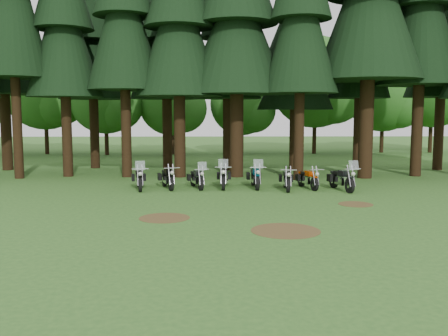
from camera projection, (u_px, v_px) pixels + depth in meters
The scene contains 29 objects.
ground at pixel (246, 207), 19.62m from camera, with size 120.00×120.00×0.00m, color #2F5D22.
pine_front_2 at pixel (63, 6), 28.12m from camera, with size 4.32×4.32×16.22m.
pine_front_4 at pixel (178, 3), 27.83m from camera, with size 4.95×4.95×16.33m.
pine_front_5 at pixel (237, 0), 27.91m from camera, with size 5.81×5.81×16.72m.
pine_back_0 at pixel (0, 7), 31.36m from camera, with size 5.00×5.00×17.21m.
pine_back_1 at pixel (91, 21), 32.62m from camera, with size 4.52×4.52×16.22m.
pine_back_2 at pixel (166, 20), 32.78m from camera, with size 4.85×4.85×16.30m.
pine_back_3 at pixel (227, 17), 31.41m from camera, with size 4.35×4.35×16.20m.
pine_back_4 at pixel (296, 42), 31.96m from camera, with size 4.94×4.94×13.78m.
pine_back_5 at pixel (361, 16), 31.50m from camera, with size 3.94×3.94×16.33m.
pine_back_6 at pixel (444, 14), 31.52m from camera, with size 4.59×4.59×16.58m.
decid_1 at pixel (48, 89), 44.26m from camera, with size 7.91×7.69×9.88m.
decid_2 at pixel (109, 98), 43.49m from camera, with size 6.72×6.53×8.40m.
decid_3 at pixel (175, 104), 44.00m from camera, with size 6.12×5.95×7.65m.
decid_4 at pixel (245, 106), 45.33m from camera, with size 5.93×5.76×7.41m.
decid_5 at pixel (320, 85), 44.66m from camera, with size 8.45×8.21×10.56m.
decid_6 at pixel (387, 97), 46.19m from camera, with size 7.06×6.86×8.82m.
decid_7 at pixel (438, 85), 46.00m from camera, with size 8.44×8.20×10.55m.
dirt_patch_0 at pixel (164, 218), 17.57m from camera, with size 1.80×1.80×0.01m, color #4C3D1E.
dirt_patch_1 at pixel (356, 204), 20.21m from camera, with size 1.40×1.40×0.01m, color #4C3D1E.
dirt_patch_2 at pixel (286, 231), 15.67m from camera, with size 2.20×2.20×0.01m, color #4C3D1E.
motorcycle_0 at pixel (139, 179), 24.10m from camera, with size 0.75×2.38×1.50m.
motorcycle_1 at pixel (168, 179), 24.45m from camera, with size 0.81×2.30×0.96m.
motorcycle_2 at pixel (197, 179), 24.47m from camera, with size 0.88×2.21×1.40m.
motorcycle_3 at pixel (224, 177), 24.64m from camera, with size 0.46×2.45×1.54m.
motorcycle_4 at pixel (255, 178), 24.60m from camera, with size 0.46×2.43×1.53m.
motorcycle_5 at pixel (287, 180), 23.95m from camera, with size 0.38×2.28×0.93m.
motorcycle_6 at pixel (308, 179), 24.38m from camera, with size 0.66×2.15×0.89m.
motorcycle_7 at pixel (342, 180), 23.79m from camera, with size 0.81×2.46×1.55m.
Camera 1 is at (-1.25, -19.31, 3.68)m, focal length 40.00 mm.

